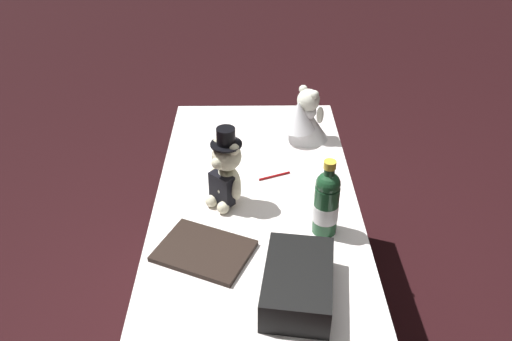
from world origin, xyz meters
TOP-DOWN VIEW (x-y plane):
  - ground_plane at (0.00, 0.00)m, footprint 12.00×12.00m
  - reception_table at (0.00, 0.00)m, footprint 1.43×0.73m
  - teddy_bear_groom at (-0.06, 0.11)m, footprint 0.14×0.13m
  - teddy_bear_bride at (0.40, -0.21)m, footprint 0.22×0.23m
  - champagne_bottle at (-0.22, -0.23)m, footprint 0.08×0.08m
  - signing_pen at (0.10, -0.07)m, footprint 0.06×0.13m
  - gift_case_black at (-0.50, -0.11)m, footprint 0.33×0.23m
  - guestbook at (-0.32, 0.17)m, footprint 0.31×0.35m

SIDE VIEW (x-z plane):
  - ground_plane at x=0.00m, z-range 0.00..0.00m
  - reception_table at x=0.00m, z-range 0.00..0.76m
  - signing_pen at x=0.10m, z-range 0.76..0.77m
  - guestbook at x=-0.32m, z-range 0.76..0.78m
  - gift_case_black at x=-0.50m, z-range 0.76..0.86m
  - teddy_bear_bride at x=0.40m, z-range 0.74..0.98m
  - champagne_bottle at x=-0.22m, z-range 0.74..1.02m
  - teddy_bear_groom at x=-0.06m, z-range 0.74..1.04m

